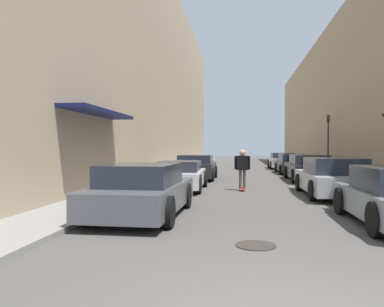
{
  "coord_description": "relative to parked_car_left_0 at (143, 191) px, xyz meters",
  "views": [
    {
      "loc": [
        -0.47,
        -3.65,
        1.7
      ],
      "look_at": [
        -2.27,
        10.23,
        1.48
      ],
      "focal_mm": 35.0,
      "sensor_mm": 36.0,
      "label": 1
    }
  ],
  "objects": [
    {
      "name": "parked_car_right_2",
      "position": [
        5.82,
        10.58,
        0.02
      ],
      "size": [
        2.02,
        4.77,
        1.33
      ],
      "color": "#232326",
      "rests_on": "ground"
    },
    {
      "name": "building_row_right",
      "position": [
        10.55,
        19.65,
        4.58
      ],
      "size": [
        4.9,
        49.97,
        10.42
      ],
      "color": "tan",
      "rests_on": "ground"
    },
    {
      "name": "parked_car_right_3",
      "position": [
        5.81,
        16.21,
        -0.02
      ],
      "size": [
        2.01,
        4.53,
        1.28
      ],
      "color": "#232326",
      "rests_on": "ground"
    },
    {
      "name": "manhole_cover",
      "position": [
        2.66,
        -2.47,
        -0.62
      ],
      "size": [
        0.7,
        0.7,
        0.02
      ],
      "color": "#332D28",
      "rests_on": "ground"
    },
    {
      "name": "parked_car_right_1",
      "position": [
        5.6,
        4.59,
        0.02
      ],
      "size": [
        2.06,
        4.56,
        1.34
      ],
      "color": "#B7B7BC",
      "rests_on": "ground"
    },
    {
      "name": "parked_car_left_1",
      "position": [
        0.03,
        5.76,
        -0.05
      ],
      "size": [
        1.88,
        4.08,
        1.17
      ],
      "color": "silver",
      "rests_on": "ground"
    },
    {
      "name": "parked_car_left_2",
      "position": [
        0.06,
        10.8,
        0.01
      ],
      "size": [
        2.07,
        4.0,
        1.3
      ],
      "color": "#232326",
      "rests_on": "ground"
    },
    {
      "name": "curb_strip_left",
      "position": [
        -1.93,
        19.65,
        -0.57
      ],
      "size": [
        1.8,
        49.97,
        0.12
      ],
      "color": "gray",
      "rests_on": "ground"
    },
    {
      "name": "skateboarder",
      "position": [
        2.47,
        5.86,
        0.36
      ],
      "size": [
        0.62,
        0.78,
        1.62
      ],
      "color": "#B2231E",
      "rests_on": "ground"
    },
    {
      "name": "traffic_light",
      "position": [
        7.88,
        15.47,
        1.72
      ],
      "size": [
        0.16,
        0.22,
        3.63
      ],
      "color": "#2D2D2D",
      "rests_on": "curb_strip_right"
    },
    {
      "name": "parked_car_left_0",
      "position": [
        0.0,
        0.0,
        0.0
      ],
      "size": [
        1.99,
        4.4,
        1.3
      ],
      "color": "#515459",
      "rests_on": "ground"
    },
    {
      "name": "building_row_left",
      "position": [
        -4.82,
        19.65,
        6.63
      ],
      "size": [
        4.9,
        49.97,
        14.51
      ],
      "color": "tan",
      "rests_on": "ground"
    },
    {
      "name": "curb_strip_right",
      "position": [
        7.65,
        19.65,
        -0.57
      ],
      "size": [
        1.8,
        49.97,
        0.12
      ],
      "color": "gray",
      "rests_on": "ground"
    },
    {
      "name": "ground",
      "position": [
        2.86,
        14.66,
        -0.63
      ],
      "size": [
        109.94,
        109.94,
        0.0
      ],
      "primitive_type": "plane",
      "color": "#4C4947"
    },
    {
      "name": "parked_car_right_4",
      "position": [
        5.74,
        21.66,
        -0.0
      ],
      "size": [
        2.08,
        4.24,
        1.28
      ],
      "color": "#B7B7BC",
      "rests_on": "ground"
    }
  ]
}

